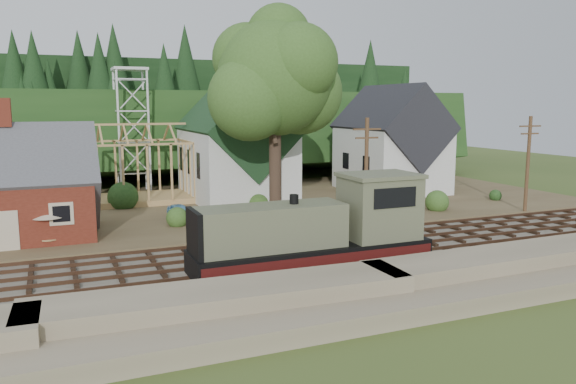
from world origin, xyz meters
name	(u,v)px	position (x,y,z in m)	size (l,w,h in m)	color
ground	(306,259)	(0.00, 0.00, 0.00)	(140.00, 140.00, 0.00)	#384C1E
embankment	(385,307)	(0.00, -8.50, 0.00)	(64.00, 5.00, 1.60)	#7F7259
railroad_bed	(306,257)	(0.00, 0.00, 0.08)	(64.00, 11.00, 0.16)	#726B5B
village_flat	(221,206)	(0.00, 18.00, 0.15)	(64.00, 26.00, 0.30)	brown
hillside	(168,176)	(0.00, 42.00, 0.00)	(70.00, 28.00, 8.00)	#1E3F19
ridge	(148,164)	(0.00, 58.00, 0.00)	(80.00, 20.00, 12.00)	black
depot	(9,194)	(-16.00, 11.00, 3.21)	(10.80, 7.41, 9.00)	#581F14
church	(236,146)	(2.00, 19.68, 5.18)	(8.40, 15.17, 13.00)	silver
farmhouse	(391,145)	(18.00, 19.00, 4.87)	(8.40, 10.80, 10.60)	silver
timber_frame	(142,169)	(-6.00, 22.00, 3.27)	(8.20, 6.20, 6.99)	tan
lattice_tower	(130,93)	(-6.00, 28.00, 10.03)	(3.20, 3.20, 12.12)	silver
big_tree	(277,86)	(2.17, 10.08, 10.22)	(10.90, 8.40, 14.70)	#38281E
telegraph_pole_near	(366,171)	(7.00, 5.20, 4.25)	(2.20, 0.28, 8.00)	#4C331E
telegraph_pole_far	(528,163)	(22.00, 5.20, 4.25)	(2.20, 0.28, 8.00)	#4C331E
locomotive	(321,233)	(-0.52, -3.00, 2.22)	(12.68, 3.17, 5.05)	black
car_blue	(179,212)	(-4.70, 12.79, 0.87)	(1.34, 3.34, 1.14)	#62A6D3
car_red	(425,185)	(20.98, 17.21, 0.89)	(1.95, 4.23, 1.18)	#AB0D26
patio_set	(48,215)	(-13.79, 7.99, 2.18)	(1.98, 1.98, 2.21)	silver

